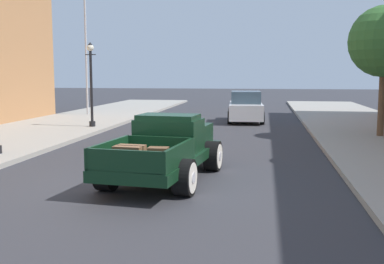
# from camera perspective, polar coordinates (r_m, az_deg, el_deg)

# --- Properties ---
(ground_plane) EXTENTS (140.00, 140.00, 0.00)m
(ground_plane) POSITION_cam_1_polar(r_m,az_deg,el_deg) (10.94, -4.94, -6.53)
(ground_plane) COLOR #333338
(hotrod_truck_dark_green) EXTENTS (2.54, 5.07, 1.58)m
(hotrod_truck_dark_green) POSITION_cam_1_polar(r_m,az_deg,el_deg) (11.58, -2.98, -1.93)
(hotrod_truck_dark_green) COLOR black
(hotrod_truck_dark_green) RESTS_ON ground
(car_background_white) EXTENTS (2.06, 4.40, 1.65)m
(car_background_white) POSITION_cam_1_polar(r_m,az_deg,el_deg) (25.22, 6.58, 2.99)
(car_background_white) COLOR silver
(car_background_white) RESTS_ON ground
(street_lamp_far) EXTENTS (0.50, 0.32, 3.85)m
(street_lamp_far) POSITION_cam_1_polar(r_m,az_deg,el_deg) (21.94, -12.24, 6.48)
(street_lamp_far) COLOR black
(street_lamp_far) RESTS_ON sidewalk_left
(flagpole) EXTENTS (1.74, 0.16, 9.16)m
(flagpole) POSITION_cam_1_polar(r_m,az_deg,el_deg) (28.77, -12.50, 13.36)
(flagpole) COLOR #B2B2B7
(flagpole) RESTS_ON sidewalk_left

